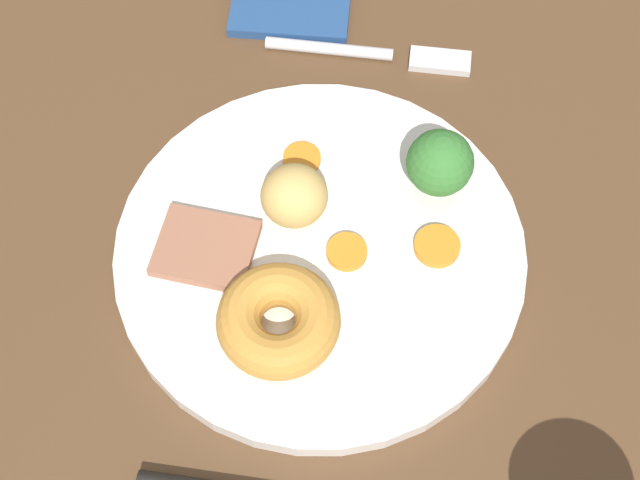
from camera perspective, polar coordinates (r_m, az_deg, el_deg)
name	(u,v)px	position (r cm, az deg, el deg)	size (l,w,h in cm)	color
dining_table	(298,223)	(65.60, -1.35, 1.03)	(120.00, 84.00, 3.60)	brown
dinner_plate	(320,253)	(61.61, 0.00, -0.77)	(26.64, 26.64, 1.40)	white
meat_slice_main	(206,248)	(60.95, -6.90, -0.50)	(6.17, 5.10, 0.80)	#9E664C
yorkshire_pudding	(286,321)	(57.21, -2.09, -4.90)	(7.57, 7.57, 2.76)	#C68938
roast_potato_left	(300,196)	(60.57, -1.23, 2.65)	(4.35, 4.27, 4.06)	#D8B260
carrot_coin_front	(437,246)	(61.17, 7.05, -0.36)	(2.98, 2.98, 0.58)	orange
carrot_coin_back	(303,159)	(64.33, -1.02, 4.92)	(2.57, 2.57, 0.41)	orange
carrot_coin_side	(347,252)	(60.54, 1.62, -0.72)	(2.63, 2.63, 0.56)	orange
broccoli_floret	(440,163)	(61.19, 7.23, 4.60)	(4.38, 4.38, 5.30)	#8CB766
fork	(375,54)	(71.54, 3.31, 11.13)	(2.12, 15.28, 0.90)	silver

